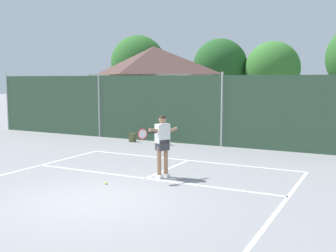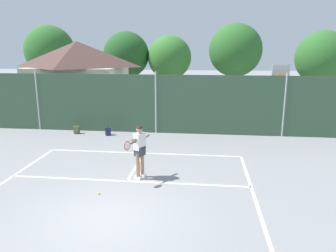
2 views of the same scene
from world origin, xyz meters
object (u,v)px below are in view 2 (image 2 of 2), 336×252
Objects in this scene: tennis_player at (139,147)px; backpack_olive at (77,130)px; basketball_hoop at (279,88)px; backpack_navy at (108,131)px; tennis_ball at (99,193)px.

tennis_player is 4.01× the size of backpack_olive.
basketball_hoop is at bearing 51.18° from tennis_player.
backpack_olive is 1.00× the size of backpack_navy.
backpack_olive is (-10.64, -2.10, -2.12)m from basketball_hoop.
basketball_hoop reaches higher than backpack_olive.
tennis_ball is 7.04m from backpack_navy.
tennis_player is 7.18m from backpack_olive.
backpack_olive is (-3.50, 6.93, 0.16)m from tennis_ball.
backpack_navy is at bearing -166.01° from basketball_hoop.
tennis_player reaches higher than tennis_ball.
tennis_ball is at bearing -63.21° from backpack_olive.
basketball_hoop reaches higher than tennis_ball.
tennis_player is at bearing -128.82° from basketball_hoop.
basketball_hoop is at bearing 51.68° from tennis_ball.
basketball_hoop is 7.67× the size of backpack_navy.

